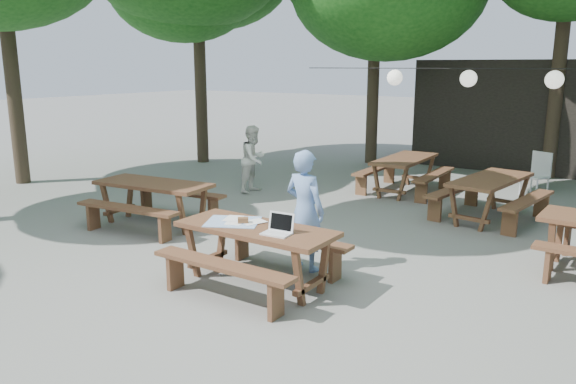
% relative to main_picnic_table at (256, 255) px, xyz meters
% --- Properties ---
extents(ground, '(80.00, 80.00, 0.00)m').
position_rel_main_picnic_table_xyz_m(ground, '(0.76, 0.43, -0.39)').
color(ground, slate).
rests_on(ground, ground).
extents(pavilion, '(6.00, 3.00, 2.80)m').
position_rel_main_picnic_table_xyz_m(pavilion, '(1.26, 10.93, 1.01)').
color(pavilion, black).
rests_on(pavilion, ground).
extents(main_picnic_table, '(2.00, 1.58, 0.75)m').
position_rel_main_picnic_table_xyz_m(main_picnic_table, '(0.00, 0.00, 0.00)').
color(main_picnic_table, '#4C2A1B').
rests_on(main_picnic_table, ground).
extents(picnic_table_nw, '(2.08, 1.79, 0.75)m').
position_rel_main_picnic_table_xyz_m(picnic_table_nw, '(-3.03, 1.15, 0.00)').
color(picnic_table_nw, '#4C2A1B').
rests_on(picnic_table_nw, ground).
extents(picnic_table_far_w, '(1.62, 2.02, 0.75)m').
position_rel_main_picnic_table_xyz_m(picnic_table_far_w, '(-0.51, 5.91, 0.00)').
color(picnic_table_far_w, '#4C2A1B').
rests_on(picnic_table_far_w, ground).
extents(picnic_table_far_e, '(1.82, 2.10, 0.75)m').
position_rel_main_picnic_table_xyz_m(picnic_table_far_e, '(1.58, 4.70, 0.00)').
color(picnic_table_far_e, '#4C2A1B').
rests_on(picnic_table_far_e, ground).
extents(woman, '(0.62, 0.44, 1.61)m').
position_rel_main_picnic_table_xyz_m(woman, '(0.20, 0.80, 0.42)').
color(woman, '#759BD7').
rests_on(woman, ground).
extents(second_person, '(0.58, 0.72, 1.43)m').
position_rel_main_picnic_table_xyz_m(second_person, '(-3.21, 4.16, 0.33)').
color(second_person, white).
rests_on(second_person, ground).
extents(plastic_chair, '(0.58, 0.58, 0.90)m').
position_rel_main_picnic_table_xyz_m(plastic_chair, '(1.87, 7.20, -0.13)').
color(plastic_chair, silver).
rests_on(plastic_chair, ground).
extents(laptop, '(0.35, 0.29, 0.24)m').
position_rel_main_picnic_table_xyz_m(laptop, '(0.39, -0.08, 0.42)').
color(laptop, white).
rests_on(laptop, main_picnic_table).
extents(tabletop_clutter, '(0.83, 0.78, 0.08)m').
position_rel_main_picnic_table_xyz_m(tabletop_clutter, '(-0.33, 0.01, 0.37)').
color(tabletop_clutter, '#3A79C6').
rests_on(tabletop_clutter, main_picnic_table).
extents(paper_lanterns, '(9.00, 0.34, 0.38)m').
position_rel_main_picnic_table_xyz_m(paper_lanterns, '(0.58, 6.43, 2.02)').
color(paper_lanterns, black).
rests_on(paper_lanterns, ground).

